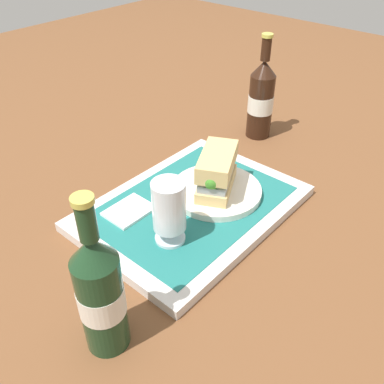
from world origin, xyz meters
The scene contains 9 objects.
ground_plane centered at (0.00, 0.00, 0.00)m, with size 3.00×3.00×0.00m, color brown.
tray centered at (0.00, 0.00, 0.01)m, with size 0.44×0.32×0.02m, color silver.
placemat centered at (0.00, 0.00, 0.02)m, with size 0.38×0.27×0.00m, color #1E6B66.
plate centered at (-0.06, 0.02, 0.03)m, with size 0.19×0.19×0.01m, color silver.
sandwich centered at (-0.06, 0.02, 0.08)m, with size 0.14×0.12×0.08m.
beer_glass centered at (0.11, 0.04, 0.09)m, with size 0.06×0.06×0.12m.
napkin_folded centered at (0.10, -0.08, 0.02)m, with size 0.09×0.07×0.01m, color white.
beer_bottle centered at (0.31, 0.11, 0.10)m, with size 0.07×0.07×0.27m.
second_bottle centered at (-0.36, -0.08, 0.10)m, with size 0.07×0.07×0.27m.
Camera 1 is at (0.51, 0.45, 0.55)m, focal length 39.49 mm.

